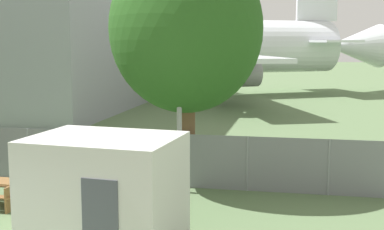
% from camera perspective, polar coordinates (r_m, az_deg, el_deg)
% --- Properties ---
extents(perimeter_fence, '(56.07, 0.07, 1.79)m').
position_cam_1_polar(perimeter_fence, '(18.50, -10.05, -4.43)').
color(perimeter_fence, gray).
rests_on(perimeter_fence, ground).
extents(airplane, '(35.89, 28.07, 13.57)m').
position_cam_1_polar(airplane, '(45.74, -0.68, 7.22)').
color(airplane, white).
rests_on(airplane, ground).
extents(portable_cabin, '(3.63, 2.89, 2.60)m').
position_cam_1_polar(portable_cabin, '(12.88, -9.23, -7.99)').
color(portable_cabin, silver).
rests_on(portable_cabin, ground).
extents(tree_far_right, '(5.05, 5.05, 7.98)m').
position_cam_1_polar(tree_far_right, '(17.72, -0.64, 9.11)').
color(tree_far_right, brown).
rests_on(tree_far_right, ground).
extents(light_mast, '(0.44, 0.44, 7.92)m').
position_cam_1_polar(light_mast, '(16.64, -1.39, 7.97)').
color(light_mast, '#99999E').
rests_on(light_mast, ground).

